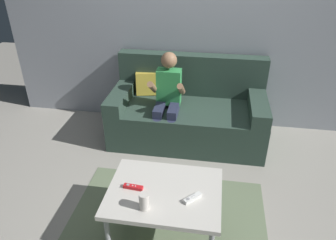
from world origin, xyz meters
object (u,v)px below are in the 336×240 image
coffee_table (164,195)px  game_remote_red_center (133,187)px  game_remote_white_near_edge (193,198)px  couch (187,112)px  soda_can (144,201)px  person_seated_on_couch (168,96)px

coffee_table → game_remote_red_center: size_ratio=5.59×
game_remote_white_near_edge → couch: bearing=97.3°
couch → game_remote_red_center: size_ratio=11.34×
coffee_table → game_remote_red_center: bearing=-176.9°
couch → game_remote_white_near_edge: bearing=-82.7°
coffee_table → game_remote_white_near_edge: 0.22m
coffee_table → soda_can: 0.23m
game_remote_red_center → soda_can: soda_can is taller
soda_can → person_seated_on_couch: bearing=92.9°
person_seated_on_couch → game_remote_red_center: size_ratio=6.96×
coffee_table → game_remote_red_center: (-0.22, -0.01, 0.05)m
soda_can → couch: bearing=85.7°
coffee_table → game_remote_white_near_edge: (0.20, -0.05, 0.05)m
person_seated_on_couch → game_remote_red_center: (-0.05, -1.22, -0.13)m
game_remote_white_near_edge → game_remote_red_center: same height
person_seated_on_couch → coffee_table: bearing=-81.9°
person_seated_on_couch → couch: bearing=44.9°
person_seated_on_couch → game_remote_red_center: person_seated_on_couch is taller
coffee_table → soda_can: bearing=-118.8°
game_remote_red_center → soda_can: (0.12, -0.17, 0.05)m
person_seated_on_couch → game_remote_white_near_edge: (0.37, -1.26, -0.13)m
coffee_table → game_remote_red_center: game_remote_red_center is taller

